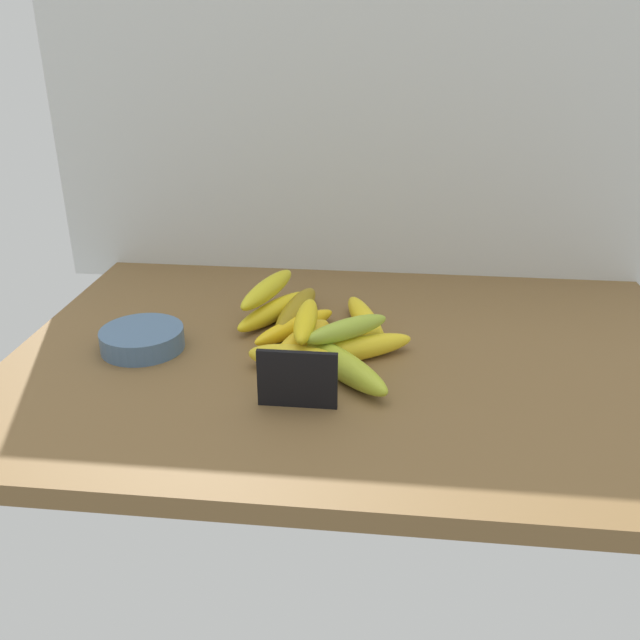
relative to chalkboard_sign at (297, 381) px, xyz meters
The scene contains 15 objects.
counter_top 19.26cm from the chalkboard_sign, 67.64° to the left, with size 110.00×76.00×3.00cm, color brown.
back_wall 63.16cm from the chalkboard_sign, 82.85° to the left, with size 130.00×2.00×70.00cm, color silver.
chalkboard_sign is the anchor object (origin of this frame).
fruit_bowl 31.24cm from the chalkboard_sign, 151.64° to the left, with size 13.37×13.37×3.41cm, color #4A698C.
banana_0 15.34cm from the chalkboard_sign, 95.51° to the left, with size 17.20×4.35×4.35cm, color yellow.
banana_1 9.85cm from the chalkboard_sign, 96.61° to the left, with size 16.19×4.31×4.31cm, color yellow.
banana_2 29.33cm from the chalkboard_sign, 106.01° to the left, with size 19.40×3.66×3.66cm, color yellow.
banana_3 16.38cm from the chalkboard_sign, 64.00° to the left, with size 19.59×3.80×3.80cm, color yellow.
banana_4 28.47cm from the chalkboard_sign, 98.44° to the left, with size 20.04×4.09×4.09cm, color olive.
banana_5 22.71cm from the chalkboard_sign, 99.04° to the left, with size 17.75×3.22×3.22cm, color yellow.
banana_6 10.29cm from the chalkboard_sign, 58.60° to the left, with size 20.75×4.33×4.33cm, color #AAB92C.
banana_7 26.51cm from the chalkboard_sign, 71.98° to the left, with size 20.76×3.78×3.78cm, color yellow.
banana_8 15.45cm from the chalkboard_sign, 92.94° to the left, with size 15.66×3.41×3.41cm, color yellow.
banana_9 15.43cm from the chalkboard_sign, 68.23° to the left, with size 15.07×3.22×3.22cm, color #9AB534.
banana_10 30.85cm from the chalkboard_sign, 107.86° to the left, with size 18.91×3.51×3.51cm, color gold.
Camera 1 is at (4.68, -95.74, 51.72)cm, focal length 37.53 mm.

